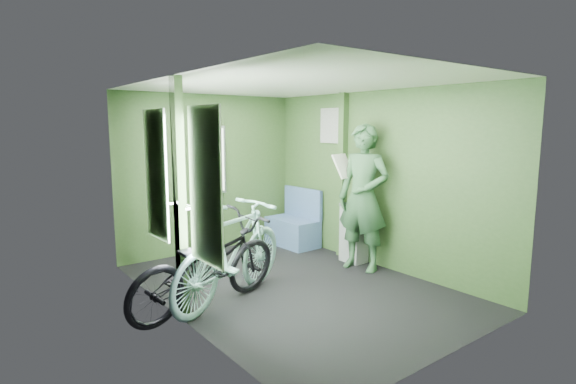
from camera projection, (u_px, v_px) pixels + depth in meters
name	position (u px, v px, depth m)	size (l,w,h in m)	color
room	(289.00, 163.00, 5.00)	(4.00, 4.02, 2.31)	black
bicycle_black	(209.00, 310.00, 4.56)	(0.64, 1.83, 0.96)	black
bicycle_mint	(233.00, 302.00, 4.76)	(0.51, 1.82, 1.09)	#84BDB4
passenger	(363.00, 198.00, 5.73)	(0.62, 0.81, 1.88)	#2E5533
waste_box	(354.00, 233.00, 6.11)	(0.24, 0.33, 0.81)	gray
bench_seat	(294.00, 229.00, 7.00)	(0.49, 0.85, 0.88)	#33476B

